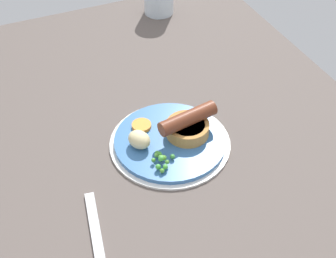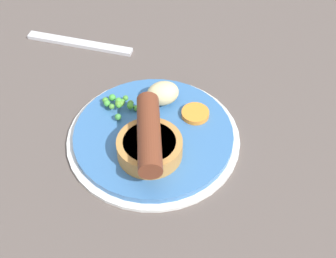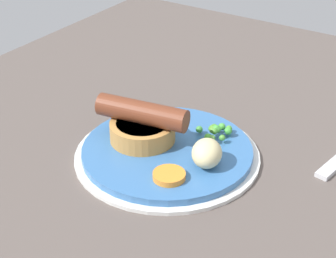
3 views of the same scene
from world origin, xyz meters
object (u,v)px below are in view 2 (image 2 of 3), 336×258
pea_pile (119,104)px  fork (80,43)px  dinner_plate (153,137)px  sausage_pudding (149,142)px  carrot_slice_1 (195,114)px  potato_chunk_0 (163,93)px

pea_pile → fork: (-9.54, 15.38, -2.15)cm
dinner_plate → pea_pile: (-5.21, 3.83, 1.88)cm
sausage_pudding → carrot_slice_1: 9.29cm
pea_pile → potato_chunk_0: (5.81, 2.11, 0.57)cm
pea_pile → fork: size_ratio=0.30×
carrot_slice_1 → fork: bearing=142.4°
dinner_plate → sausage_pudding: size_ratio=1.92×
dinner_plate → fork: dinner_plate is taller
pea_pile → potato_chunk_0: 6.21cm
dinner_plate → pea_pile: 6.73cm
carrot_slice_1 → fork: size_ratio=0.21×
dinner_plate → fork: (-14.75, 19.21, -0.27)cm
dinner_plate → sausage_pudding: 4.79cm
dinner_plate → fork: bearing=127.5°
dinner_plate → fork: size_ratio=1.29×
carrot_slice_1 → pea_pile: bearing=179.4°
carrot_slice_1 → potato_chunk_0: bearing=154.8°
potato_chunk_0 → fork: (-15.35, 13.27, -2.71)cm
pea_pile → potato_chunk_0: size_ratio=1.18×
potato_chunk_0 → carrot_slice_1: (4.72, -2.22, -1.26)cm
pea_pile → fork: 18.23cm
dinner_plate → fork: 24.22cm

